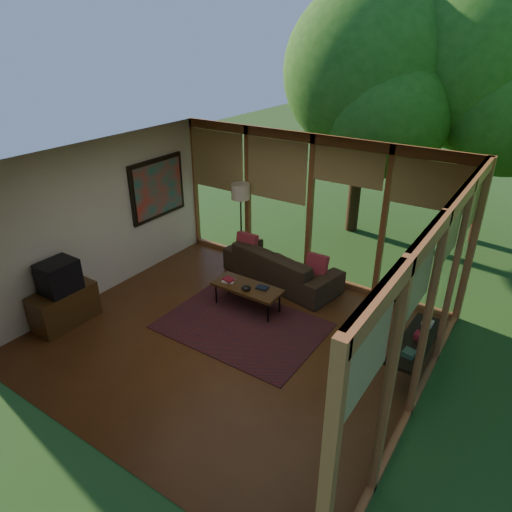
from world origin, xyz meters
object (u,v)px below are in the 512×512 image
Objects in this scene: media_cabinet at (64,306)px; side_console at (407,340)px; coffee_table at (247,288)px; sofa at (281,265)px; floor_lamp at (241,196)px; television at (59,277)px.

media_cabinet is 5.28m from side_console.
media_cabinet reaches higher than coffee_table.
media_cabinet is (-2.19, -3.10, -0.03)m from sofa.
sofa is at bearing -13.48° from floor_lamp.
coffee_table is (2.17, 1.98, -0.46)m from television.
television is at bearing -157.34° from side_console.
coffee_table is at bearing -178.99° from side_console.
television reaches higher than coffee_table.
floor_lamp is at bearing 160.44° from side_console.
floor_lamp is at bearing -3.16° from sofa.
media_cabinet is 0.55m from television.
coffee_table is at bearing 42.02° from media_cabinet.
sofa is at bearing 158.06° from side_console.
sofa is 1.62× the size of side_console.
television is at bearing -137.72° from coffee_table.
television is 2.98m from coffee_table.
television is 0.39× the size of side_console.
media_cabinet is 0.71× the size of side_console.
side_console is at bearing -19.56° from floor_lamp.
floor_lamp reaches higher than sofa.
floor_lamp is 1.18× the size of side_console.
television is at bearing -107.58° from floor_lamp.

